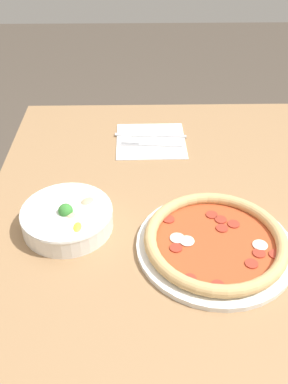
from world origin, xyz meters
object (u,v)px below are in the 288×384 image
object	(u,v)px
bowl	(68,217)
fork	(152,145)
pizza	(215,242)
knife	(154,136)

from	to	relation	value
bowl	fork	world-z (taller)	bowl
pizza	fork	distance (m)	0.42
fork	knife	world-z (taller)	same
knife	bowl	bearing A→B (deg)	67.18
bowl	pizza	bearing A→B (deg)	-102.94
pizza	bowl	distance (m)	0.32
pizza	fork	size ratio (longest dim) A/B	1.87
bowl	knife	distance (m)	0.44
knife	pizza	bearing A→B (deg)	108.56
bowl	fork	xyz separation A→B (m)	(0.33, -0.20, -0.02)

